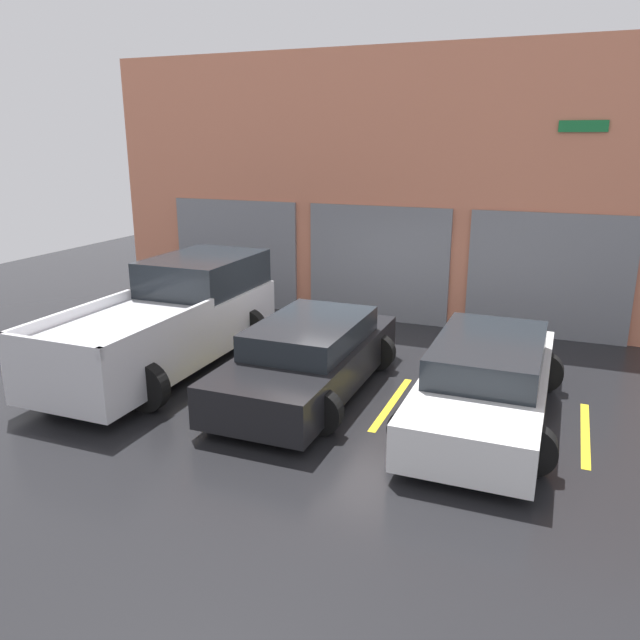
% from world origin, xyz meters
% --- Properties ---
extents(ground_plane, '(28.00, 28.00, 0.00)m').
position_xyz_m(ground_plane, '(0.00, 0.00, 0.00)').
color(ground_plane, black).
extents(shophouse_building, '(13.94, 0.68, 5.97)m').
position_xyz_m(shophouse_building, '(-0.01, 3.29, 2.92)').
color(shophouse_building, '#D17A5B').
rests_on(shophouse_building, ground).
extents(pickup_truck, '(2.45, 5.37, 1.85)m').
position_xyz_m(pickup_truck, '(-2.87, -1.29, 0.86)').
color(pickup_truck, silver).
rests_on(pickup_truck, ground).
extents(sedan_white, '(2.17, 4.72, 1.22)m').
position_xyz_m(sedan_white, '(2.87, -1.57, 0.59)').
color(sedan_white, white).
rests_on(sedan_white, ground).
extents(sedan_side, '(2.18, 4.50, 1.20)m').
position_xyz_m(sedan_side, '(0.00, -1.57, 0.58)').
color(sedan_side, black).
rests_on(sedan_side, ground).
extents(parking_stripe_far_left, '(0.12, 2.20, 0.01)m').
position_xyz_m(parking_stripe_far_left, '(-4.30, -1.60, 0.00)').
color(parking_stripe_far_left, gold).
rests_on(parking_stripe_far_left, ground).
extents(parking_stripe_left, '(0.12, 2.20, 0.01)m').
position_xyz_m(parking_stripe_left, '(-1.43, -1.60, 0.00)').
color(parking_stripe_left, gold).
rests_on(parking_stripe_left, ground).
extents(parking_stripe_centre, '(0.12, 2.20, 0.01)m').
position_xyz_m(parking_stripe_centre, '(1.43, -1.60, 0.00)').
color(parking_stripe_centre, gold).
rests_on(parking_stripe_centre, ground).
extents(parking_stripe_right, '(0.12, 2.20, 0.01)m').
position_xyz_m(parking_stripe_right, '(4.30, -1.60, 0.00)').
color(parking_stripe_right, gold).
rests_on(parking_stripe_right, ground).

